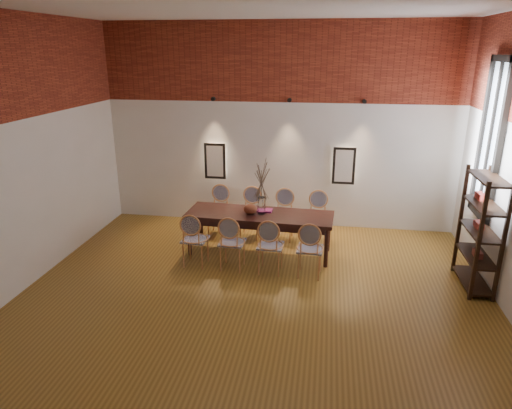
# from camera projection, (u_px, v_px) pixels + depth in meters

# --- Properties ---
(floor) EXTENTS (7.00, 7.00, 0.02)m
(floor) POSITION_uv_depth(u_px,v_px,m) (250.00, 312.00, 6.37)
(floor) COLOR olive
(floor) RESTS_ON ground
(wall_back) EXTENTS (7.00, 0.10, 4.00)m
(wall_back) POSITION_uv_depth(u_px,v_px,m) (279.00, 128.00, 9.04)
(wall_back) COLOR silver
(wall_back) RESTS_ON ground
(wall_front) EXTENTS (7.00, 0.10, 4.00)m
(wall_front) POSITION_uv_depth(u_px,v_px,m) (134.00, 346.00, 2.40)
(wall_front) COLOR silver
(wall_front) RESTS_ON ground
(brick_band_back) EXTENTS (7.00, 0.02, 1.50)m
(brick_band_back) POSITION_uv_depth(u_px,v_px,m) (280.00, 62.00, 8.57)
(brick_band_back) COLOR maroon
(brick_band_back) RESTS_ON ground
(brick_band_front) EXTENTS (7.00, 0.02, 1.50)m
(brick_band_front) POSITION_uv_depth(u_px,v_px,m) (117.00, 103.00, 2.06)
(brick_band_front) COLOR maroon
(brick_band_front) RESTS_ON ground
(niche_left) EXTENTS (0.36, 0.06, 0.66)m
(niche_left) POSITION_uv_depth(u_px,v_px,m) (215.00, 161.00, 9.36)
(niche_left) COLOR #FFEAC6
(niche_left) RESTS_ON wall_back
(niche_right) EXTENTS (0.36, 0.06, 0.66)m
(niche_right) POSITION_uv_depth(u_px,v_px,m) (344.00, 166.00, 8.98)
(niche_right) COLOR #FFEAC6
(niche_right) RESTS_ON wall_back
(spot_fixture_left) EXTENTS (0.08, 0.10, 0.08)m
(spot_fixture_left) POSITION_uv_depth(u_px,v_px,m) (213.00, 99.00, 8.93)
(spot_fixture_left) COLOR black
(spot_fixture_left) RESTS_ON wall_back
(spot_fixture_mid) EXTENTS (0.08, 0.10, 0.08)m
(spot_fixture_mid) POSITION_uv_depth(u_px,v_px,m) (290.00, 100.00, 8.71)
(spot_fixture_mid) COLOR black
(spot_fixture_mid) RESTS_ON wall_back
(spot_fixture_right) EXTENTS (0.08, 0.10, 0.08)m
(spot_fixture_right) POSITION_uv_depth(u_px,v_px,m) (364.00, 101.00, 8.50)
(spot_fixture_right) COLOR black
(spot_fixture_right) RESTS_ON wall_back
(window_glass) EXTENTS (0.02, 0.78, 2.38)m
(window_glass) POSITION_uv_depth(u_px,v_px,m) (492.00, 140.00, 7.03)
(window_glass) COLOR silver
(window_glass) RESTS_ON wall_right
(window_frame) EXTENTS (0.08, 0.90, 2.50)m
(window_frame) POSITION_uv_depth(u_px,v_px,m) (490.00, 140.00, 7.03)
(window_frame) COLOR black
(window_frame) RESTS_ON wall_right
(window_mullion) EXTENTS (0.06, 0.06, 2.40)m
(window_mullion) POSITION_uv_depth(u_px,v_px,m) (490.00, 140.00, 7.03)
(window_mullion) COLOR black
(window_mullion) RESTS_ON wall_right
(dining_table) EXTENTS (2.60, 0.95, 0.75)m
(dining_table) POSITION_uv_depth(u_px,v_px,m) (259.00, 233.00, 8.10)
(dining_table) COLOR black
(dining_table) RESTS_ON floor
(chair_near_a) EXTENTS (0.46, 0.46, 0.94)m
(chair_near_a) POSITION_uv_depth(u_px,v_px,m) (195.00, 239.00, 7.62)
(chair_near_a) COLOR tan
(chair_near_a) RESTS_ON floor
(chair_near_b) EXTENTS (0.46, 0.46, 0.94)m
(chair_near_b) POSITION_uv_depth(u_px,v_px,m) (232.00, 242.00, 7.49)
(chair_near_b) COLOR tan
(chair_near_b) RESTS_ON floor
(chair_near_c) EXTENTS (0.46, 0.46, 0.94)m
(chair_near_c) POSITION_uv_depth(u_px,v_px,m) (271.00, 245.00, 7.37)
(chair_near_c) COLOR tan
(chair_near_c) RESTS_ON floor
(chair_near_d) EXTENTS (0.46, 0.46, 0.94)m
(chair_near_d) POSITION_uv_depth(u_px,v_px,m) (310.00, 249.00, 7.25)
(chair_near_d) COLOR tan
(chair_near_d) RESTS_ON floor
(chair_far_a) EXTENTS (0.46, 0.46, 0.94)m
(chair_far_a) POSITION_uv_depth(u_px,v_px,m) (218.00, 212.00, 8.90)
(chair_far_a) COLOR tan
(chair_far_a) RESTS_ON floor
(chair_far_b) EXTENTS (0.46, 0.46, 0.94)m
(chair_far_b) POSITION_uv_depth(u_px,v_px,m) (250.00, 214.00, 8.77)
(chair_far_b) COLOR tan
(chair_far_b) RESTS_ON floor
(chair_far_c) EXTENTS (0.46, 0.46, 0.94)m
(chair_far_c) POSITION_uv_depth(u_px,v_px,m) (283.00, 216.00, 8.65)
(chair_far_c) COLOR tan
(chair_far_c) RESTS_ON floor
(chair_far_d) EXTENTS (0.46, 0.46, 0.94)m
(chair_far_d) POSITION_uv_depth(u_px,v_px,m) (317.00, 219.00, 8.53)
(chair_far_d) COLOR tan
(chair_far_d) RESTS_ON floor
(vase) EXTENTS (0.14, 0.14, 0.30)m
(vase) POSITION_uv_depth(u_px,v_px,m) (262.00, 205.00, 7.92)
(vase) COLOR silver
(vase) RESTS_ON dining_table
(dried_branches) EXTENTS (0.50, 0.50, 0.70)m
(dried_branches) POSITION_uv_depth(u_px,v_px,m) (262.00, 181.00, 7.78)
(dried_branches) COLOR brown
(dried_branches) RESTS_ON vase
(bowl) EXTENTS (0.24, 0.24, 0.18)m
(bowl) POSITION_uv_depth(u_px,v_px,m) (250.00, 209.00, 7.93)
(bowl) COLOR #622A17
(bowl) RESTS_ON dining_table
(book) EXTENTS (0.27, 0.19, 0.03)m
(book) POSITION_uv_depth(u_px,v_px,m) (265.00, 210.00, 8.08)
(book) COLOR #931E62
(book) RESTS_ON dining_table
(shelving_rack) EXTENTS (0.39, 1.00, 1.80)m
(shelving_rack) POSITION_uv_depth(u_px,v_px,m) (480.00, 231.00, 6.81)
(shelving_rack) COLOR black
(shelving_rack) RESTS_ON floor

